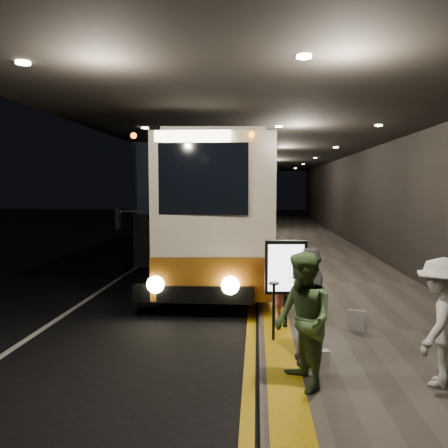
{
  "coord_description": "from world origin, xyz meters",
  "views": [
    {
      "loc": [
        2.45,
        -11.43,
        2.81
      ],
      "look_at": [
        1.44,
        1.91,
        1.7
      ],
      "focal_mm": 35.0,
      "sensor_mm": 36.0,
      "label": 1
    }
  ],
  "objects_px": {
    "bag_polka": "(356,320)",
    "coach_second": "(229,205)",
    "passenger_boarding": "(281,280)",
    "stanchion_post": "(274,312)",
    "bag_plain": "(321,359)",
    "passenger_waiting_grey": "(311,305)",
    "coach_main": "(219,213)",
    "coach_third": "(242,199)",
    "passenger_waiting_green": "(303,320)",
    "passenger_waiting_white": "(440,322)",
    "info_sign": "(286,269)"
  },
  "relations": [
    {
      "from": "bag_polka",
      "to": "coach_second",
      "type": "bearing_deg",
      "value": 100.87
    },
    {
      "from": "passenger_boarding",
      "to": "stanchion_post",
      "type": "relative_size",
      "value": 1.58
    },
    {
      "from": "passenger_boarding",
      "to": "bag_plain",
      "type": "height_order",
      "value": "passenger_boarding"
    },
    {
      "from": "coach_second",
      "to": "bag_polka",
      "type": "relative_size",
      "value": 30.91
    },
    {
      "from": "passenger_waiting_grey",
      "to": "bag_plain",
      "type": "bearing_deg",
      "value": 36.27
    },
    {
      "from": "coach_main",
      "to": "stanchion_post",
      "type": "height_order",
      "value": "coach_main"
    },
    {
      "from": "coach_third",
      "to": "coach_main",
      "type": "bearing_deg",
      "value": -92.0
    },
    {
      "from": "passenger_waiting_green",
      "to": "coach_third",
      "type": "bearing_deg",
      "value": 165.05
    },
    {
      "from": "passenger_waiting_white",
      "to": "bag_plain",
      "type": "distance_m",
      "value": 1.72
    },
    {
      "from": "passenger_waiting_white",
      "to": "bag_polka",
      "type": "relative_size",
      "value": 4.58
    },
    {
      "from": "passenger_waiting_grey",
      "to": "stanchion_post",
      "type": "height_order",
      "value": "passenger_waiting_grey"
    },
    {
      "from": "coach_second",
      "to": "info_sign",
      "type": "distance_m",
      "value": 18.59
    },
    {
      "from": "passenger_waiting_green",
      "to": "stanchion_post",
      "type": "bearing_deg",
      "value": 171.84
    },
    {
      "from": "coach_third",
      "to": "passenger_waiting_green",
      "type": "xyz_separation_m",
      "value": [
        2.08,
        -35.65,
        -0.73
      ]
    },
    {
      "from": "coach_second",
      "to": "stanchion_post",
      "type": "relative_size",
      "value": 11.54
    },
    {
      "from": "coach_second",
      "to": "stanchion_post",
      "type": "distance_m",
      "value": 19.3
    },
    {
      "from": "coach_main",
      "to": "passenger_waiting_grey",
      "type": "distance_m",
      "value": 8.99
    },
    {
      "from": "passenger_waiting_white",
      "to": "bag_polka",
      "type": "bearing_deg",
      "value": -128.58
    },
    {
      "from": "coach_main",
      "to": "stanchion_post",
      "type": "bearing_deg",
      "value": -81.88
    },
    {
      "from": "stanchion_post",
      "to": "info_sign",
      "type": "bearing_deg",
      "value": 70.88
    },
    {
      "from": "coach_second",
      "to": "bag_polka",
      "type": "height_order",
      "value": "coach_second"
    },
    {
      "from": "coach_third",
      "to": "passenger_boarding",
      "type": "relative_size",
      "value": 7.48
    },
    {
      "from": "info_sign",
      "to": "passenger_waiting_white",
      "type": "bearing_deg",
      "value": -54.25
    },
    {
      "from": "coach_main",
      "to": "bag_plain",
      "type": "bearing_deg",
      "value": -79.32
    },
    {
      "from": "coach_second",
      "to": "passenger_boarding",
      "type": "xyz_separation_m",
      "value": [
        2.18,
        -17.93,
        -0.8
      ]
    },
    {
      "from": "coach_third",
      "to": "passenger_boarding",
      "type": "xyz_separation_m",
      "value": [
        1.96,
        -32.64,
        -0.84
      ]
    },
    {
      "from": "passenger_waiting_green",
      "to": "bag_plain",
      "type": "distance_m",
      "value": 1.05
    },
    {
      "from": "passenger_waiting_green",
      "to": "stanchion_post",
      "type": "height_order",
      "value": "passenger_waiting_green"
    },
    {
      "from": "info_sign",
      "to": "stanchion_post",
      "type": "distance_m",
      "value": 0.98
    },
    {
      "from": "passenger_boarding",
      "to": "passenger_waiting_grey",
      "type": "relative_size",
      "value": 0.89
    },
    {
      "from": "coach_third",
      "to": "bag_plain",
      "type": "distance_m",
      "value": 35.14
    },
    {
      "from": "coach_third",
      "to": "passenger_boarding",
      "type": "bearing_deg",
      "value": -88.85
    },
    {
      "from": "coach_third",
      "to": "bag_polka",
      "type": "bearing_deg",
      "value": -86.56
    },
    {
      "from": "coach_second",
      "to": "stanchion_post",
      "type": "bearing_deg",
      "value": -85.67
    },
    {
      "from": "coach_main",
      "to": "passenger_waiting_white",
      "type": "height_order",
      "value": "coach_main"
    },
    {
      "from": "passenger_waiting_grey",
      "to": "bag_polka",
      "type": "xyz_separation_m",
      "value": [
        1.06,
        1.63,
        -0.71
      ]
    },
    {
      "from": "coach_main",
      "to": "passenger_boarding",
      "type": "relative_size",
      "value": 8.08
    },
    {
      "from": "coach_third",
      "to": "passenger_waiting_white",
      "type": "bearing_deg",
      "value": -85.96
    },
    {
      "from": "passenger_waiting_grey",
      "to": "bag_polka",
      "type": "bearing_deg",
      "value": 145.77
    },
    {
      "from": "passenger_waiting_grey",
      "to": "stanchion_post",
      "type": "xyz_separation_m",
      "value": [
        -0.51,
        0.96,
        -0.39
      ]
    },
    {
      "from": "info_sign",
      "to": "bag_plain",
      "type": "bearing_deg",
      "value": -81.9
    },
    {
      "from": "coach_main",
      "to": "stanchion_post",
      "type": "relative_size",
      "value": 12.75
    },
    {
      "from": "bag_plain",
      "to": "stanchion_post",
      "type": "relative_size",
      "value": 0.27
    },
    {
      "from": "passenger_waiting_white",
      "to": "passenger_waiting_grey",
      "type": "bearing_deg",
      "value": -73.49
    },
    {
      "from": "coach_second",
      "to": "bag_plain",
      "type": "distance_m",
      "value": 20.54
    },
    {
      "from": "passenger_boarding",
      "to": "bag_polka",
      "type": "height_order",
      "value": "passenger_boarding"
    },
    {
      "from": "passenger_boarding",
      "to": "info_sign",
      "type": "bearing_deg",
      "value": -172.0
    },
    {
      "from": "coach_second",
      "to": "bag_polka",
      "type": "bearing_deg",
      "value": -80.7
    },
    {
      "from": "coach_main",
      "to": "passenger_waiting_green",
      "type": "height_order",
      "value": "coach_main"
    },
    {
      "from": "passenger_boarding",
      "to": "passenger_waiting_white",
      "type": "bearing_deg",
      "value": -142.47
    }
  ]
}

